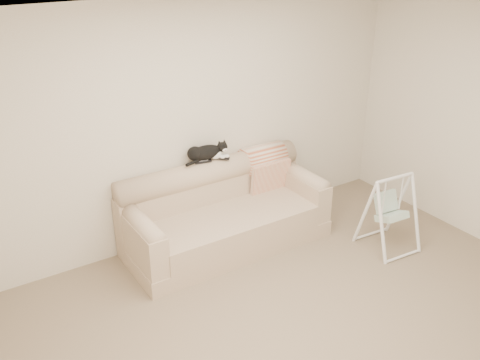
# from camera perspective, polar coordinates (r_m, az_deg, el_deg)

# --- Properties ---
(ground_plane) EXTENTS (5.00, 5.00, 0.00)m
(ground_plane) POSITION_cam_1_polar(r_m,az_deg,el_deg) (4.90, 7.84, -15.11)
(ground_plane) COLOR brown
(ground_plane) RESTS_ON ground
(room_shell) EXTENTS (5.04, 4.04, 2.60)m
(room_shell) POSITION_cam_1_polar(r_m,az_deg,el_deg) (4.09, 9.08, 1.45)
(room_shell) COLOR beige
(room_shell) RESTS_ON ground
(sofa) EXTENTS (2.20, 0.93, 0.90)m
(sofa) POSITION_cam_1_polar(r_m,az_deg,el_deg) (5.81, -1.81, -3.65)
(sofa) COLOR tan
(sofa) RESTS_ON ground
(remote_a) EXTENTS (0.19, 0.08, 0.03)m
(remote_a) POSITION_cam_1_polar(r_m,az_deg,el_deg) (5.71, -3.95, 2.00)
(remote_a) COLOR black
(remote_a) RESTS_ON sofa
(remote_b) EXTENTS (0.16, 0.15, 0.02)m
(remote_b) POSITION_cam_1_polar(r_m,az_deg,el_deg) (5.79, -1.97, 2.36)
(remote_b) COLOR black
(remote_b) RESTS_ON sofa
(tuxedo_cat) EXTENTS (0.52, 0.22, 0.20)m
(tuxedo_cat) POSITION_cam_1_polar(r_m,az_deg,el_deg) (5.70, -3.62, 2.95)
(tuxedo_cat) COLOR black
(tuxedo_cat) RESTS_ON sofa
(throw_blanket) EXTENTS (0.51, 0.38, 0.58)m
(throw_blanket) POSITION_cam_1_polar(r_m,az_deg,el_deg) (6.16, 2.54, 1.95)
(throw_blanket) COLOR #C25C37
(throw_blanket) RESTS_ON sofa
(baby_swing) EXTENTS (0.55, 0.59, 0.85)m
(baby_swing) POSITION_cam_1_polar(r_m,az_deg,el_deg) (5.92, 15.70, -3.31)
(baby_swing) COLOR white
(baby_swing) RESTS_ON ground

